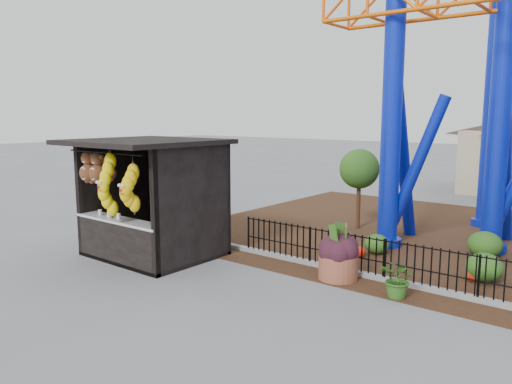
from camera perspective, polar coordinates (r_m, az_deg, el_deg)
The scene contains 9 objects.
ground at distance 11.00m, azimuth -6.11°, elevation -11.16°, with size 120.00×120.00×0.00m, color slate.
mulch_bed at distance 16.09m, azimuth 25.83°, elevation -5.53°, with size 18.00×12.00×0.02m, color #331E11.
curb at distance 11.43m, azimuth 20.03°, elevation -10.56°, with size 18.00×0.18×0.12m, color gray.
prize_booth at distance 13.38m, azimuth -12.69°, elevation -0.91°, with size 3.50×3.40×3.12m.
picket_fence at distance 11.06m, azimuth 24.61°, elevation -9.08°, with size 12.20×0.06×1.00m, color black, non-canonical shape.
terracotta_planter at distance 11.73m, azimuth 9.36°, elevation -8.46°, with size 0.91×0.91×0.58m, color #964E36.
planter_foliage at distance 11.56m, azimuth 9.44°, elevation -5.58°, with size 0.70×0.70×0.64m, color black.
potted_plant at distance 10.79m, azimuth 16.03°, elevation -9.56°, with size 0.74×0.64×0.82m, color #174D16.
landscaping at distance 13.45m, azimuth 25.88°, elevation -6.90°, with size 8.44×3.26×0.70m.
Camera 1 is at (7.33, -7.29, 3.74)m, focal length 35.00 mm.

